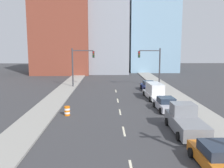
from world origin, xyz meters
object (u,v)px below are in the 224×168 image
traffic_signal_left (79,63)px  pickup_truck_gray (185,121)px  traffic_barrel (67,111)px  box_truck_white (154,91)px  traffic_signal_right (154,62)px  sedan_silver (166,104)px  sedan_blue (149,86)px  sedan_orange (217,158)px

traffic_signal_left → pickup_truck_gray: (11.19, -22.71, -3.35)m
traffic_barrel → pickup_truck_gray: pickup_truck_gray is taller
traffic_barrel → box_truck_white: bearing=38.0°
traffic_signal_right → box_truck_white: traffic_signal_right is taller
traffic_signal_right → traffic_barrel: 21.67m
sedan_silver → box_truck_white: (-0.13, 6.13, 0.34)m
traffic_signal_left → box_truck_white: bearing=-40.5°
sedan_silver → sedan_blue: sedan_blue is taller
box_truck_white → sedan_blue: box_truck_white is taller
box_truck_white → sedan_blue: 6.54m
traffic_signal_left → sedan_blue: 12.39m
sedan_orange → pickup_truck_gray: (0.11, 6.27, 0.24)m
sedan_silver → box_truck_white: 6.14m
sedan_blue → sedan_silver: bearing=-94.3°
sedan_silver → box_truck_white: box_truck_white is taller
traffic_signal_right → sedan_silver: size_ratio=1.45×
traffic_signal_right → sedan_blue: bearing=-113.2°
traffic_signal_right → pickup_truck_gray: 23.01m
traffic_barrel → box_truck_white: box_truck_white is taller
traffic_signal_right → sedan_silver: bearing=-95.4°
traffic_signal_right → box_truck_white: 10.21m
sedan_silver → box_truck_white: bearing=88.9°
traffic_signal_left → sedan_silver: bearing=-54.3°
traffic_barrel → sedan_blue: sedan_blue is taller
sedan_blue → pickup_truck_gray: bearing=-94.2°
traffic_barrel → traffic_signal_left: bearing=92.5°
traffic_signal_right → sedan_silver: traffic_signal_right is taller
traffic_signal_left → traffic_barrel: bearing=-87.5°
sedan_orange → pickup_truck_gray: 6.27m
traffic_signal_left → sedan_blue: bearing=-14.8°
sedan_orange → pickup_truck_gray: size_ratio=0.81×
pickup_truck_gray → sedan_blue: (0.28, 19.69, -0.22)m
sedan_blue → traffic_barrel: bearing=-129.6°
sedan_orange → sedan_blue: 25.96m
pickup_truck_gray → traffic_signal_left: bearing=116.7°
traffic_signal_right → sedan_blue: 4.85m
traffic_signal_right → traffic_barrel: traffic_signal_right is taller
traffic_signal_left → sedan_orange: (11.08, -28.98, -3.59)m
traffic_barrel → sedan_silver: 10.70m
pickup_truck_gray → box_truck_white: 13.17m
sedan_silver → traffic_barrel: bearing=-171.6°
traffic_signal_left → traffic_signal_right: bearing=0.0°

